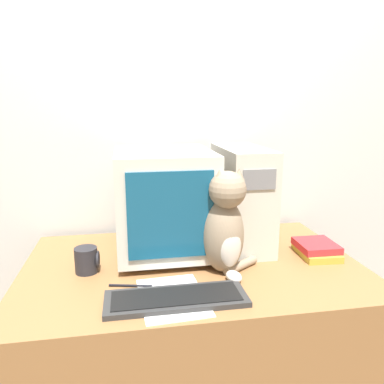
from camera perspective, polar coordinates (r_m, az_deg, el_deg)
wall_back at (r=1.89m, az=-2.55°, el=8.77°), size 7.00×0.05×2.50m
desk at (r=1.72m, az=0.07°, el=-22.63°), size 1.33×0.85×0.77m
crt_monitor at (r=1.57m, az=-4.24°, el=-1.40°), size 0.39×0.46×0.44m
computer_tower at (r=1.68m, az=7.56°, el=-0.75°), size 0.19×0.43×0.44m
keyboard at (r=1.26m, az=-2.42°, el=-15.89°), size 0.46×0.16×0.02m
cat at (r=1.39m, az=5.05°, el=-5.16°), size 0.24×0.23×0.40m
book_stack at (r=1.68m, az=18.42°, el=-8.24°), size 0.16×0.20×0.06m
pen at (r=1.36m, az=-9.35°, el=-13.91°), size 0.15×0.04×0.01m
paper_sheet at (r=1.28m, az=-3.01°, el=-15.68°), size 0.23×0.31×0.00m
mug at (r=1.49m, az=-15.71°, el=-9.95°), size 0.09×0.09×0.10m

